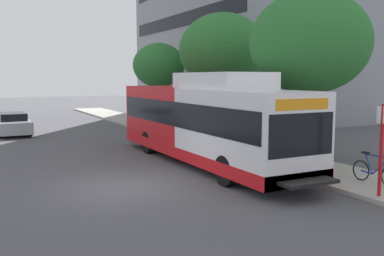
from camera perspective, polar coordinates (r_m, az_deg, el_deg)
The scene contains 9 objects.
ground_plane at distance 21.48m, azimuth -15.61°, elevation -2.80°, with size 120.00×120.00×0.00m, color #4C4C51.
sidewalk_curb at distance 22.13m, azimuth 3.54°, elevation -2.11°, with size 3.00×56.00×0.14m, color #A8A399.
transit_bus at distance 17.19m, azimuth 1.64°, elevation 0.85°, with size 2.58×12.25×3.65m.
bus_stop_sign_pole at distance 13.03m, azimuth 23.90°, elevation -1.86°, with size 0.10×0.36×2.60m.
bicycle_parked at distance 14.64m, azimuth 23.21°, elevation -5.26°, with size 0.52×1.76×1.02m.
street_tree_near_stop at distance 17.72m, azimuth 15.37°, elevation 10.86°, with size 4.71×4.71×6.69m.
street_tree_mid_block at distance 23.76m, azimuth 4.09°, elevation 10.24°, with size 4.77×4.77×6.82m.
street_tree_far_block at distance 31.33m, azimuth -4.44°, elevation 8.31°, with size 3.74×3.74×5.80m.
parked_car_far_lane at distance 28.30m, azimuth -22.70°, elevation 0.53°, with size 1.80×4.50×1.33m.
Camera 1 is at (-4.22, -12.78, 3.47)m, focal length 40.08 mm.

